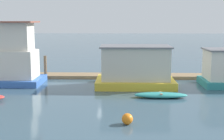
{
  "coord_description": "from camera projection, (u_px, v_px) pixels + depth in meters",
  "views": [
    {
      "loc": [
        0.76,
        -25.71,
        5.4
      ],
      "look_at": [
        0.0,
        -1.0,
        1.4
      ],
      "focal_mm": 50.0,
      "sensor_mm": 36.0,
      "label": 1
    }
  ],
  "objects": [
    {
      "name": "ground_plane",
      "position": [
        112.0,
        84.0,
        26.25
      ],
      "size": [
        200.0,
        200.0,
        0.0
      ],
      "primitive_type": "plane",
      "color": "#385160"
    },
    {
      "name": "dock_walkway",
      "position": [
        113.0,
        76.0,
        29.42
      ],
      "size": [
        33.8,
        1.99,
        0.3
      ],
      "primitive_type": "cube",
      "color": "#846B4C",
      "rests_on": "ground_plane"
    },
    {
      "name": "houseboat_blue",
      "position": [
        4.0,
        57.0,
        26.24
      ],
      "size": [
        6.27,
        3.71,
        7.95
      ],
      "color": "#3866B7",
      "rests_on": "ground_plane"
    },
    {
      "name": "houseboat_yellow",
      "position": [
        135.0,
        67.0,
        25.41
      ],
      "size": [
        6.33,
        4.12,
        3.33
      ],
      "color": "gold",
      "rests_on": "ground_plane"
    },
    {
      "name": "dinghy_teal",
      "position": [
        161.0,
        95.0,
        21.76
      ],
      "size": [
        3.71,
        1.1,
        0.38
      ],
      "color": "teal",
      "rests_on": "ground_plane"
    },
    {
      "name": "mooring_post_near_right",
      "position": [
        45.0,
        68.0,
        28.22
      ],
      "size": [
        0.26,
        0.26,
        2.19
      ],
      "primitive_type": "cylinder",
      "color": "brown",
      "rests_on": "ground_plane"
    },
    {
      "name": "buoy_orange",
      "position": [
        127.0,
        119.0,
        16.2
      ],
      "size": [
        0.59,
        0.59,
        0.59
      ],
      "primitive_type": "sphere",
      "color": "orange",
      "rests_on": "ground_plane"
    }
  ]
}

